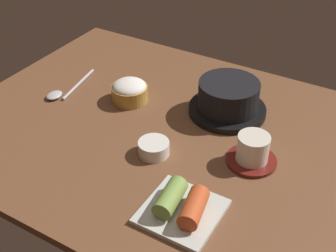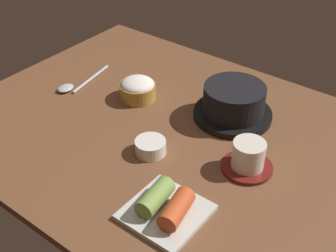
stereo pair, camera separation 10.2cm
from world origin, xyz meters
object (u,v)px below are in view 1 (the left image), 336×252
kimchi_plate (182,207)px  spoon (62,91)px  rice_bowl (130,91)px  banchan_cup_center (154,148)px  tea_cup_with_saucer (253,151)px  stone_pot (228,99)px

kimchi_plate → spoon: 52.23cm
kimchi_plate → spoon: (-47.70, 21.25, -1.24)cm
rice_bowl → banchan_cup_center: rice_bowl is taller
tea_cup_with_saucer → spoon: tea_cup_with_saucer is taller
tea_cup_with_saucer → banchan_cup_center: (-19.43, -8.20, -1.36)cm
stone_pot → spoon: bearing=-161.4°
tea_cup_with_saucer → spoon: bearing=179.2°
banchan_cup_center → kimchi_plate: size_ratio=0.49×
stone_pot → spoon: (-41.11, -13.85, -3.45)cm
stone_pot → tea_cup_with_saucer: size_ratio=1.76×
spoon → rice_bowl: bearing=20.0°
tea_cup_with_saucer → rice_bowl: bearing=169.1°
tea_cup_with_saucer → spoon: 53.41cm
banchan_cup_center → kimchi_plate: 18.50cm
rice_bowl → banchan_cup_center: bearing=-42.3°
stone_pot → banchan_cup_center: (-7.20, -22.77, -2.37)cm
stone_pot → banchan_cup_center: 23.99cm
banchan_cup_center → kimchi_plate: kimchi_plate is taller
stone_pot → tea_cup_with_saucer: 19.05cm
kimchi_plate → stone_pot: bearing=100.6°
tea_cup_with_saucer → kimchi_plate: (-5.65, -20.53, -1.20)cm
kimchi_plate → rice_bowl: bearing=137.9°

